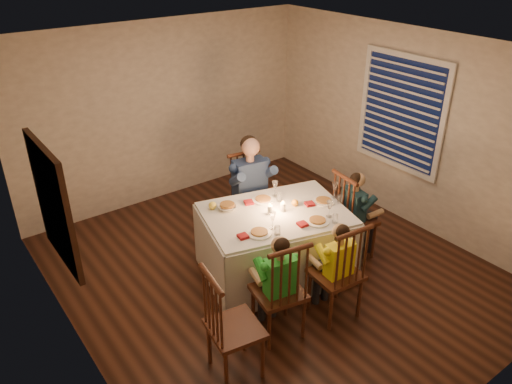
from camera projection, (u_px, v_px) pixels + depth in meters
ground at (272, 270)px, 6.01m from camera, size 5.00×5.00×0.00m
wall_left at (65, 241)px, 4.22m from camera, size 0.02×5.00×2.60m
wall_right at (407, 129)px, 6.59m from camera, size 0.02×5.00×2.60m
wall_back at (166, 112)px, 7.18m from camera, size 4.50×0.02×2.60m
ceiling at (276, 51)px, 4.80m from camera, size 5.00×5.00×0.00m
dining_table at (275, 231)px, 5.67m from camera, size 1.85×1.53×0.81m
chair_adult at (251, 235)px, 6.68m from camera, size 0.54×0.52×1.14m
chair_near_left at (277, 331)px, 5.09m from camera, size 0.55×0.53×1.14m
chair_near_right at (332, 312)px, 5.34m from camera, size 0.51×0.49×1.14m
chair_end at (350, 254)px, 6.31m from camera, size 0.51×0.53×1.14m
chair_extra at (236, 369)px, 4.65m from camera, size 0.52×0.54×1.14m
adult at (251, 235)px, 6.68m from camera, size 0.63×0.59×1.41m
child_green at (277, 331)px, 5.09m from camera, size 0.46×0.43×1.15m
child_yellow at (332, 312)px, 5.34m from camera, size 0.41×0.38×1.11m
child_teal at (350, 254)px, 6.31m from camera, size 0.41×0.44×1.14m
setting_adult at (263, 200)px, 5.79m from camera, size 0.32×0.32×0.02m
setting_green at (259, 233)px, 5.16m from camera, size 0.32×0.32×0.02m
setting_yellow at (317, 221)px, 5.37m from camera, size 0.32×0.32×0.02m
setting_teal at (323, 201)px, 5.76m from camera, size 0.32×0.32×0.02m
candle_left at (270, 210)px, 5.51m from camera, size 0.06×0.06×0.10m
candle_right at (283, 207)px, 5.56m from camera, size 0.06×0.06×0.10m
squash at (213, 205)px, 5.60m from camera, size 0.09×0.09×0.09m
orange_fruit at (295, 203)px, 5.67m from camera, size 0.08×0.08×0.08m
serving_bowl at (227, 207)px, 5.61m from camera, size 0.27×0.27×0.05m
wall_mirror at (54, 205)px, 4.35m from camera, size 0.06×0.95×1.15m
window_blinds at (400, 113)px, 6.55m from camera, size 0.07×1.34×1.54m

